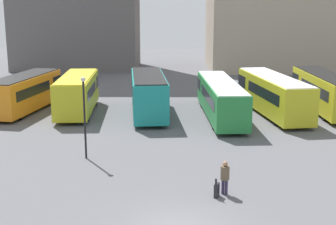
# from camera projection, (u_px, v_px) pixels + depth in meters

# --- Properties ---
(bus_0) EXTENTS (4.13, 9.84, 3.05)m
(bus_0) POSITION_uv_depth(u_px,v_px,m) (25.00, 92.00, 39.52)
(bus_0) COLOR orange
(bus_0) RESTS_ON ground_plane
(bus_1) EXTENTS (3.12, 9.37, 3.13)m
(bus_1) POSITION_uv_depth(u_px,v_px,m) (77.00, 93.00, 38.78)
(bus_1) COLOR gold
(bus_1) RESTS_ON ground_plane
(bus_2) EXTENTS (3.52, 10.05, 3.31)m
(bus_2) POSITION_uv_depth(u_px,v_px,m) (148.00, 93.00, 38.10)
(bus_2) COLOR #19847F
(bus_2) RESTS_ON ground_plane
(bus_3) EXTENTS (3.03, 12.46, 2.91)m
(bus_3) POSITION_uv_depth(u_px,v_px,m) (220.00, 97.00, 37.37)
(bus_3) COLOR #237A38
(bus_3) RESTS_ON ground_plane
(bus_4) EXTENTS (4.16, 11.78, 3.15)m
(bus_4) POSITION_uv_depth(u_px,v_px,m) (273.00, 93.00, 38.42)
(bus_4) COLOR gold
(bus_4) RESTS_ON ground_plane
(bus_5) EXTENTS (2.62, 11.31, 3.16)m
(bus_5) POSITION_uv_depth(u_px,v_px,m) (324.00, 91.00, 39.58)
(bus_5) COLOR gold
(bus_5) RESTS_ON ground_plane
(traveler) EXTENTS (0.55, 0.55, 1.65)m
(traveler) POSITION_uv_depth(u_px,v_px,m) (225.00, 175.00, 22.02)
(traveler) COLOR #382D4C
(traveler) RESTS_ON ground_plane
(suitcase) EXTENTS (0.31, 0.44, 0.95)m
(suitcase) POSITION_uv_depth(u_px,v_px,m) (217.00, 190.00, 21.85)
(suitcase) COLOR black
(suitcase) RESTS_ON ground_plane
(lamp_post_1) EXTENTS (0.28, 0.28, 4.82)m
(lamp_post_1) POSITION_uv_depth(u_px,v_px,m) (84.00, 110.00, 26.84)
(lamp_post_1) COLOR black
(lamp_post_1) RESTS_ON ground_plane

